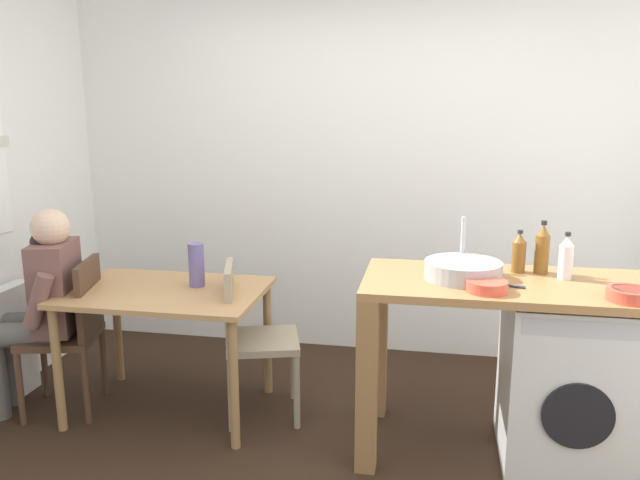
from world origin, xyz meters
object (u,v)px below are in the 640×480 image
(washing_machine, at_px, (566,379))
(bottle_tall_green, at_px, (519,253))
(chair_opposite, at_px, (250,332))
(seated_person, at_px, (42,300))
(mixing_bowl, at_px, (487,286))
(bottle_clear_small, at_px, (566,258))
(chair_person_seat, at_px, (73,327))
(bottle_squat_brown, at_px, (542,250))
(dining_table, at_px, (167,306))
(colander, at_px, (630,294))
(vase, at_px, (196,265))

(washing_machine, height_order, bottle_tall_green, bottle_tall_green)
(chair_opposite, height_order, seated_person, seated_person)
(chair_opposite, xyz_separation_m, mixing_bowl, (1.25, -0.34, 0.44))
(bottle_clear_small, xyz_separation_m, mixing_bowl, (-0.40, -0.29, -0.08))
(chair_person_seat, distance_m, bottle_tall_green, 2.52)
(seated_person, height_order, bottle_squat_brown, seated_person)
(dining_table, xyz_separation_m, bottle_squat_brown, (2.03, 0.07, 0.40))
(mixing_bowl, bearing_deg, seated_person, 175.50)
(dining_table, xyz_separation_m, chair_opposite, (0.48, 0.03, -0.14))
(bottle_clear_small, height_order, mixing_bowl, bottle_clear_small)
(bottle_squat_brown, height_order, colander, bottle_squat_brown)
(dining_table, bearing_deg, vase, 33.69)
(seated_person, distance_m, bottle_tall_green, 2.65)
(chair_person_seat, xyz_separation_m, colander, (2.89, -0.25, 0.44))
(bottle_tall_green, bearing_deg, dining_table, -178.02)
(bottle_clear_small, bearing_deg, seated_person, -177.94)
(colander, bearing_deg, dining_table, 171.94)
(bottle_squat_brown, bearing_deg, chair_person_seat, -176.53)
(bottle_squat_brown, height_order, mixing_bowl, bottle_squat_brown)
(seated_person, bearing_deg, bottle_squat_brown, -99.54)
(seated_person, height_order, colander, seated_person)
(washing_machine, bearing_deg, bottle_clear_small, 106.53)
(seated_person, relative_size, mixing_bowl, 6.36)
(chair_opposite, relative_size, vase, 3.57)
(dining_table, distance_m, washing_machine, 2.17)
(washing_machine, xyz_separation_m, mixing_bowl, (-0.42, -0.20, 0.52))
(washing_machine, relative_size, colander, 4.30)
(washing_machine, height_order, bottle_squat_brown, bottle_squat_brown)
(seated_person, relative_size, bottle_squat_brown, 4.40)
(dining_table, relative_size, bottle_squat_brown, 4.03)
(chair_opposite, distance_m, washing_machine, 1.69)
(seated_person, bearing_deg, chair_opposite, -96.39)
(washing_machine, xyz_separation_m, bottle_clear_small, (-0.03, 0.10, 0.60))
(chair_opposite, relative_size, bottle_tall_green, 4.06)
(bottle_tall_green, relative_size, mixing_bowl, 1.18)
(vase, bearing_deg, bottle_clear_small, -3.43)
(seated_person, relative_size, colander, 6.00)
(washing_machine, distance_m, mixing_bowl, 0.70)
(seated_person, relative_size, vase, 4.76)
(dining_table, bearing_deg, bottle_clear_small, -0.50)
(washing_machine, height_order, colander, colander)
(bottle_tall_green, bearing_deg, bottle_squat_brown, 3.73)
(washing_machine, relative_size, vase, 3.41)
(bottle_squat_brown, distance_m, vase, 1.89)
(chair_person_seat, bearing_deg, seated_person, 90.00)
(bottle_clear_small, height_order, colander, bottle_clear_small)
(chair_person_seat, distance_m, chair_opposite, 1.03)
(seated_person, xyz_separation_m, bottle_squat_brown, (2.73, 0.19, 0.37))
(vase, bearing_deg, bottle_tall_green, -1.10)
(bottle_clear_small, relative_size, mixing_bowl, 1.25)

